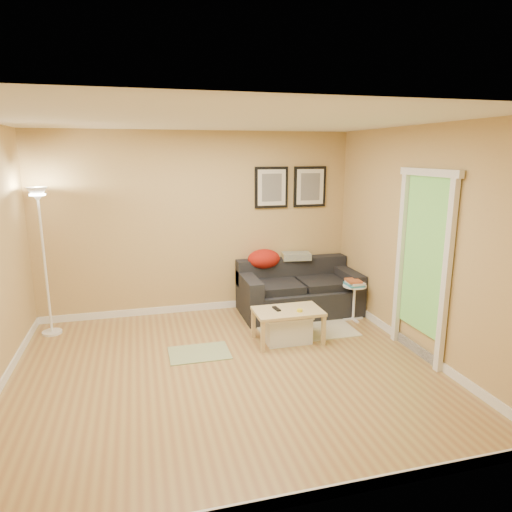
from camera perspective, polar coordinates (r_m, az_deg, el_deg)
The scene contains 23 objects.
floor at distance 5.02m, azimuth -3.70°, elevation -14.27°, with size 4.50×4.50×0.00m, color #A68647.
ceiling at distance 4.48m, azimuth -4.20°, elevation 16.82°, with size 4.50×4.50×0.00m, color white.
wall_back at distance 6.52m, azimuth -7.29°, elevation 4.05°, with size 4.50×4.50×0.00m, color tan.
wall_front at distance 2.72m, azimuth 4.19°, elevation -8.48°, with size 4.50×4.50×0.00m, color tan.
wall_right at distance 5.46m, azimuth 19.94°, elevation 1.65°, with size 4.00×4.00×0.00m, color tan.
baseboard_back at distance 6.81m, azimuth -6.98°, elevation -6.41°, with size 4.50×0.02×0.10m, color white.
baseboard_front at distance 3.39m, azimuth 3.74°, elevation -28.52°, with size 4.50×0.02×0.10m, color white.
baseboard_right at distance 5.81m, azimuth 18.91°, elevation -10.53°, with size 0.02×4.00×0.10m, color white.
sofa at distance 6.61m, azimuth 5.47°, elevation -4.03°, with size 1.70×0.90×0.75m, color black, non-canonical shape.
red_throw at distance 6.64m, azimuth 1.01°, elevation -0.36°, with size 0.48×0.36×0.28m, color red, non-canonical shape.
plaid_throw at distance 6.80m, azimuth 5.09°, elevation -0.00°, with size 0.42×0.26×0.10m, color tan, non-canonical shape.
framed_print_left at distance 6.67m, azimuth 1.96°, elevation 8.66°, with size 0.50×0.04×0.60m, color black, non-canonical shape.
framed_print_right at distance 6.86m, azimuth 6.81°, elevation 8.70°, with size 0.50×0.04×0.60m, color black, non-canonical shape.
area_rug at distance 6.13m, azimuth 6.26°, elevation -9.08°, with size 1.25×0.85×0.01m, color beige.
green_runner at distance 5.44m, azimuth -7.19°, elevation -12.07°, with size 0.70×0.50×0.01m, color #668C4C.
coffee_table at distance 5.65m, azimuth 4.04°, elevation -8.79°, with size 0.83×0.51×0.41m, color #CCB67C, non-canonical shape.
remote_control at distance 5.58m, azimuth 2.60°, elevation -6.68°, with size 0.05×0.16×0.02m, color black.
tape_roll at distance 5.52m, azimuth 5.54°, elevation -6.87°, with size 0.07×0.07×0.03m, color yellow.
storage_bin at distance 5.68m, azimuth 3.88°, elevation -9.01°, with size 0.57×0.42×0.35m, color white, non-canonical shape.
side_table at distance 6.47m, azimuth 12.28°, elevation -5.77°, with size 0.33×0.33×0.50m, color white, non-canonical shape.
book_stack at distance 6.37m, azimuth 12.30°, elevation -3.30°, with size 0.20×0.27×0.08m, color teal, non-canonical shape.
floor_lamp at distance 6.26m, azimuth -25.13°, elevation -1.21°, with size 0.25×0.25×1.90m, color white, non-canonical shape.
doorway at distance 5.37m, azimuth 20.18°, elevation -1.56°, with size 0.12×1.01×2.13m, color white, non-canonical shape.
Camera 1 is at (-0.84, -4.39, 2.29)m, focal length 31.62 mm.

